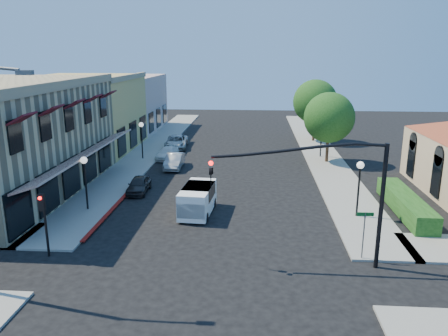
# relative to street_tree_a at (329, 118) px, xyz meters

# --- Properties ---
(ground) EXTENTS (120.00, 120.00, 0.00)m
(ground) POSITION_rel_street_tree_a_xyz_m (-8.80, -22.00, -4.19)
(ground) COLOR black
(ground) RESTS_ON ground
(sidewalk_left) EXTENTS (3.50, 50.00, 0.12)m
(sidewalk_left) POSITION_rel_street_tree_a_xyz_m (-17.55, 5.00, -4.13)
(sidewalk_left) COLOR gray
(sidewalk_left) RESTS_ON ground
(sidewalk_right) EXTENTS (3.50, 50.00, 0.12)m
(sidewalk_right) POSITION_rel_street_tree_a_xyz_m (-0.05, 5.00, -4.13)
(sidewalk_right) COLOR gray
(sidewalk_right) RESTS_ON ground
(curb_red_strip) EXTENTS (0.25, 10.00, 0.06)m
(curb_red_strip) POSITION_rel_street_tree_a_xyz_m (-15.70, -14.00, -4.19)
(curb_red_strip) COLOR maroon
(curb_red_strip) RESTS_ON ground
(corner_brick_building) EXTENTS (11.77, 18.20, 8.10)m
(corner_brick_building) POSITION_rel_street_tree_a_xyz_m (-24.25, -11.00, -0.19)
(corner_brick_building) COLOR tan
(corner_brick_building) RESTS_ON ground
(yellow_stucco_building) EXTENTS (10.00, 12.00, 7.60)m
(yellow_stucco_building) POSITION_rel_street_tree_a_xyz_m (-24.30, 4.00, -0.39)
(yellow_stucco_building) COLOR #E3C366
(yellow_stucco_building) RESTS_ON ground
(pink_stucco_building) EXTENTS (10.00, 12.00, 7.00)m
(pink_stucco_building) POSITION_rel_street_tree_a_xyz_m (-24.30, 16.00, -0.69)
(pink_stucco_building) COLOR #CFA49C
(pink_stucco_building) RESTS_ON ground
(hedge) EXTENTS (1.40, 8.00, 1.10)m
(hedge) POSITION_rel_street_tree_a_xyz_m (2.90, -13.00, -4.19)
(hedge) COLOR #194614
(hedge) RESTS_ON ground
(street_tree_a) EXTENTS (4.56, 4.56, 6.48)m
(street_tree_a) POSITION_rel_street_tree_a_xyz_m (0.00, 0.00, 0.00)
(street_tree_a) COLOR #362215
(street_tree_a) RESTS_ON ground
(street_tree_b) EXTENTS (4.94, 4.94, 7.02)m
(street_tree_b) POSITION_rel_street_tree_a_xyz_m (0.00, 10.00, 0.35)
(street_tree_b) COLOR #362215
(street_tree_b) RESTS_ON ground
(signal_mast_arm) EXTENTS (8.01, 0.39, 6.00)m
(signal_mast_arm) POSITION_rel_street_tree_a_xyz_m (-2.94, -20.50, -0.11)
(signal_mast_arm) COLOR black
(signal_mast_arm) RESTS_ON ground
(secondary_signal) EXTENTS (0.28, 0.42, 3.32)m
(secondary_signal) POSITION_rel_street_tree_a_xyz_m (-16.80, -20.59, -1.88)
(secondary_signal) COLOR black
(secondary_signal) RESTS_ON ground
(street_name_sign) EXTENTS (0.80, 0.06, 2.50)m
(street_name_sign) POSITION_rel_street_tree_a_xyz_m (-1.30, -19.80, -2.50)
(street_name_sign) COLOR #595B5E
(street_name_sign) RESTS_ON ground
(lamppost_left_near) EXTENTS (0.44, 0.44, 3.57)m
(lamppost_left_near) POSITION_rel_street_tree_a_xyz_m (-17.30, -14.00, -1.46)
(lamppost_left_near) COLOR black
(lamppost_left_near) RESTS_ON ground
(lamppost_left_far) EXTENTS (0.44, 0.44, 3.57)m
(lamppost_left_far) POSITION_rel_street_tree_a_xyz_m (-17.30, 0.00, -1.46)
(lamppost_left_far) COLOR black
(lamppost_left_far) RESTS_ON ground
(lamppost_right_near) EXTENTS (0.44, 0.44, 3.57)m
(lamppost_right_near) POSITION_rel_street_tree_a_xyz_m (-0.30, -14.00, -1.46)
(lamppost_right_near) COLOR black
(lamppost_right_near) RESTS_ON ground
(lamppost_right_far) EXTENTS (0.44, 0.44, 3.57)m
(lamppost_right_far) POSITION_rel_street_tree_a_xyz_m (-0.30, 2.00, -1.46)
(lamppost_right_far) COLOR black
(lamppost_right_far) RESTS_ON ground
(white_van) EXTENTS (2.03, 4.13, 1.78)m
(white_van) POSITION_rel_street_tree_a_xyz_m (-10.15, -14.05, -3.17)
(white_van) COLOR white
(white_van) RESTS_ON ground
(parked_car_a) EXTENTS (1.47, 3.42, 1.15)m
(parked_car_a) POSITION_rel_street_tree_a_xyz_m (-15.00, -10.00, -3.62)
(parked_car_a) COLOR black
(parked_car_a) RESTS_ON ground
(parked_car_b) EXTENTS (1.44, 3.94, 1.29)m
(parked_car_b) POSITION_rel_street_tree_a_xyz_m (-13.68, -3.00, -3.55)
(parked_car_b) COLOR #9EA0A2
(parked_car_b) RESTS_ON ground
(parked_car_c) EXTENTS (2.01, 3.93, 1.09)m
(parked_car_c) POSITION_rel_street_tree_a_xyz_m (-15.00, 0.42, -3.65)
(parked_car_c) COLOR white
(parked_car_c) RESTS_ON ground
(parked_car_d) EXTENTS (2.58, 4.95, 1.33)m
(parked_car_d) POSITION_rel_street_tree_a_xyz_m (-15.00, 5.36, -3.53)
(parked_car_d) COLOR #AEB1B3
(parked_car_d) RESTS_ON ground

